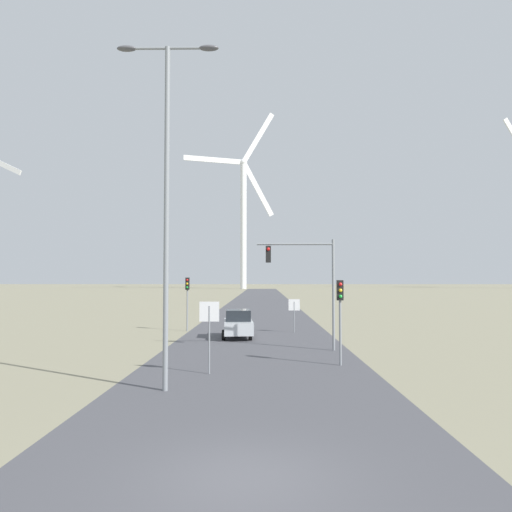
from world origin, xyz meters
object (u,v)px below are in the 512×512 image
traffic_light_post_near_left (187,292)px  stop_sign_near (209,323)px  streetlamp (167,177)px  traffic_light_mast_overhead (307,272)px  car_approaching (238,324)px  traffic_light_post_near_right (340,303)px  wind_turbine_left (243,209)px  stop_sign_far (294,309)px

traffic_light_post_near_left → stop_sign_near: bearing=-78.3°
streetlamp → traffic_light_mast_overhead: (5.73, 9.61, -3.21)m
streetlamp → car_approaching: size_ratio=2.87×
stop_sign_near → traffic_light_post_near_left: traffic_light_post_near_left is taller
streetlamp → traffic_light_post_near_right: bearing=36.5°
streetlamp → wind_turbine_left: (-3.66, 161.96, 21.30)m
stop_sign_near → car_approaching: bearing=87.3°
streetlamp → stop_sign_far: streetlamp is taller
stop_sign_far → stop_sign_near: bearing=-106.0°
traffic_light_post_near_right → traffic_light_mast_overhead: size_ratio=0.63×
streetlamp → stop_sign_near: size_ratio=4.16×
traffic_light_post_near_right → car_approaching: size_ratio=0.89×
traffic_light_post_near_right → wind_turbine_left: wind_turbine_left is taller
streetlamp → traffic_light_post_near_left: size_ratio=3.10×
streetlamp → car_approaching: bearing=83.3°
wind_turbine_left → stop_sign_near: bearing=-88.3°
traffic_light_mast_overhead → wind_turbine_left: size_ratio=0.09×
streetlamp → stop_sign_near: streetlamp is taller
stop_sign_near → traffic_light_mast_overhead: bearing=55.5°
traffic_light_post_near_left → traffic_light_mast_overhead: size_ratio=0.66×
stop_sign_near → traffic_light_post_near_right: bearing=19.9°
stop_sign_near → car_approaching: 12.15m
traffic_light_mast_overhead → stop_sign_far: bearing=90.8°
streetlamp → stop_sign_near: 6.29m
car_approaching → wind_turbine_left: bearing=92.1°
streetlamp → traffic_light_post_near_left: (-2.16, 19.20, -4.56)m
streetlamp → stop_sign_near: bearing=68.4°
streetlamp → traffic_light_post_near_right: streetlamp is taller
traffic_light_mast_overhead → car_approaching: traffic_light_mast_overhead is taller
stop_sign_far → car_approaching: stop_sign_far is taller
wind_turbine_left → car_approaching: bearing=-87.9°
streetlamp → traffic_light_post_near_right: size_ratio=3.21×
traffic_light_post_near_left → car_approaching: size_ratio=0.92×
stop_sign_far → car_approaching: bearing=-139.2°
stop_sign_far → traffic_light_post_near_right: traffic_light_post_near_right is taller
stop_sign_near → traffic_light_mast_overhead: size_ratio=0.49×
stop_sign_far → traffic_light_post_near_left: traffic_light_post_near_left is taller
stop_sign_near → traffic_light_post_near_left: bearing=101.7°
stop_sign_far → traffic_light_post_near_right: (1.21, -13.37, 1.12)m
stop_sign_near → traffic_light_mast_overhead: (4.54, 6.60, 2.18)m
traffic_light_post_near_right → traffic_light_mast_overhead: traffic_light_mast_overhead is taller
streetlamp → stop_sign_far: 20.09m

